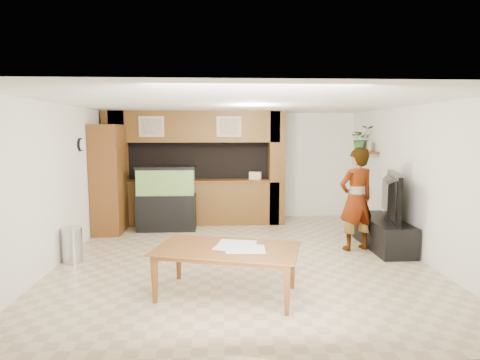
{
  "coord_description": "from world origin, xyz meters",
  "views": [
    {
      "loc": [
        -0.38,
        -6.69,
        2.16
      ],
      "look_at": [
        0.01,
        0.6,
        1.26
      ],
      "focal_mm": 30.0,
      "sensor_mm": 36.0,
      "label": 1
    }
  ],
  "objects": [
    {
      "name": "wall_left",
      "position": [
        -3.0,
        0.0,
        1.3
      ],
      "size": [
        0.0,
        6.5,
        6.5
      ],
      "primitive_type": "plane",
      "rotation": [
        1.57,
        0.0,
        1.57
      ],
      "color": "silver",
      "rests_on": "floor"
    },
    {
      "name": "potted_plant",
      "position": [
        2.82,
        2.16,
        1.99
      ],
      "size": [
        0.52,
        0.46,
        0.55
      ],
      "primitive_type": "imported",
      "rotation": [
        0.0,
        0.0,
        -0.06
      ],
      "color": "#295B24",
      "rests_on": "wall_shelf"
    },
    {
      "name": "microphone",
      "position": [
        2.14,
        0.15,
        1.91
      ],
      "size": [
        0.04,
        0.1,
        0.16
      ],
      "primitive_type": "cylinder",
      "rotation": [
        0.44,
        0.0,
        0.0
      ],
      "color": "black",
      "rests_on": "person"
    },
    {
      "name": "aquarium",
      "position": [
        -1.52,
        1.95,
        0.68
      ],
      "size": [
        1.26,
        0.47,
        1.4
      ],
      "rotation": [
        0.0,
        0.0,
        -0.0
      ],
      "color": "black",
      "rests_on": "floor"
    },
    {
      "name": "photo_frame",
      "position": [
        2.85,
        1.8,
        1.83
      ],
      "size": [
        0.05,
        0.17,
        0.22
      ],
      "primitive_type": "cube",
      "rotation": [
        0.0,
        0.0,
        -0.08
      ],
      "color": "tan",
      "rests_on": "wall_shelf"
    },
    {
      "name": "wall_shelf",
      "position": [
        2.85,
        1.95,
        1.7
      ],
      "size": [
        0.25,
        0.9,
        0.04
      ],
      "primitive_type": "cube",
      "color": "brown",
      "rests_on": "wall_right"
    },
    {
      "name": "person",
      "position": [
        2.09,
        0.31,
        0.93
      ],
      "size": [
        0.78,
        0.62,
        1.87
      ],
      "primitive_type": "imported",
      "rotation": [
        0.0,
        0.0,
        3.43
      ],
      "color": "tan",
      "rests_on": "floor"
    },
    {
      "name": "wall_back",
      "position": [
        0.0,
        3.25,
        1.3
      ],
      "size": [
        6.0,
        0.0,
        6.0
      ],
      "primitive_type": "plane",
      "rotation": [
        1.57,
        0.0,
        0.0
      ],
      "color": "silver",
      "rests_on": "floor"
    },
    {
      "name": "wall_right",
      "position": [
        3.0,
        0.0,
        1.3
      ],
      "size": [
        0.0,
        6.5,
        6.5
      ],
      "primitive_type": "plane",
      "rotation": [
        1.57,
        0.0,
        -1.57
      ],
      "color": "silver",
      "rests_on": "floor"
    },
    {
      "name": "newspaper_b",
      "position": [
        -0.04,
        -1.71,
        0.65
      ],
      "size": [
        0.52,
        0.39,
        0.01
      ],
      "primitive_type": "cube",
      "rotation": [
        0.0,
        0.0,
        -0.05
      ],
      "color": "silver",
      "rests_on": "dining_table"
    },
    {
      "name": "dining_table",
      "position": [
        -0.29,
        -1.66,
        0.32
      ],
      "size": [
        2.04,
        1.47,
        0.65
      ],
      "primitive_type": "imported",
      "rotation": [
        0.0,
        0.0,
        -0.26
      ],
      "color": "brown",
      "rests_on": "floor"
    },
    {
      "name": "partition",
      "position": [
        -0.95,
        2.64,
        1.31
      ],
      "size": [
        4.2,
        0.99,
        2.6
      ],
      "color": "brown",
      "rests_on": "floor"
    },
    {
      "name": "floor",
      "position": [
        0.0,
        0.0,
        0.0
      ],
      "size": [
        6.5,
        6.5,
        0.0
      ],
      "primitive_type": "plane",
      "color": "tan",
      "rests_on": "ground"
    },
    {
      "name": "wall_clock",
      "position": [
        -2.97,
        1.0,
        1.9
      ],
      "size": [
        0.05,
        0.25,
        0.25
      ],
      "color": "black",
      "rests_on": "wall_left"
    },
    {
      "name": "ceiling",
      "position": [
        0.0,
        0.0,
        2.6
      ],
      "size": [
        6.5,
        6.5,
        0.0
      ],
      "primitive_type": "plane",
      "color": "white",
      "rests_on": "wall_back"
    },
    {
      "name": "tv_stand",
      "position": [
        2.65,
        0.4,
        0.27
      ],
      "size": [
        0.59,
        1.62,
        0.54
      ],
      "primitive_type": "cube",
      "color": "black",
      "rests_on": "floor"
    },
    {
      "name": "pantry_cabinet",
      "position": [
        -2.7,
        1.85,
        1.14
      ],
      "size": [
        0.57,
        0.94,
        2.29
      ],
      "primitive_type": "cube",
      "color": "brown",
      "rests_on": "floor"
    },
    {
      "name": "newspaper_c",
      "position": [
        -0.14,
        -1.46,
        0.65
      ],
      "size": [
        0.56,
        0.46,
        0.01
      ],
      "primitive_type": "cube",
      "rotation": [
        0.0,
        0.0,
        -0.21
      ],
      "color": "silver",
      "rests_on": "dining_table"
    },
    {
      "name": "newspaper_a",
      "position": [
        -0.15,
        -1.62,
        0.65
      ],
      "size": [
        0.66,
        0.58,
        0.01
      ],
      "primitive_type": "cube",
      "rotation": [
        0.0,
        0.0,
        -0.4
      ],
      "color": "silver",
      "rests_on": "dining_table"
    },
    {
      "name": "counter_box",
      "position": [
        0.46,
        2.45,
        1.13
      ],
      "size": [
        0.3,
        0.24,
        0.18
      ],
      "primitive_type": "cube",
      "rotation": [
        0.0,
        0.0,
        -0.24
      ],
      "color": "tan",
      "rests_on": "partition"
    },
    {
      "name": "trash_can",
      "position": [
        -2.8,
        -0.15,
        0.29
      ],
      "size": [
        0.32,
        0.32,
        0.58
      ],
      "primitive_type": "cylinder",
      "color": "#B2B2B7",
      "rests_on": "floor"
    },
    {
      "name": "television",
      "position": [
        2.65,
        0.4,
        0.97
      ],
      "size": [
        0.61,
        1.49,
        0.86
      ],
      "primitive_type": "imported",
      "rotation": [
        0.0,
        0.0,
        1.28
      ],
      "color": "black",
      "rests_on": "tv_stand"
    }
  ]
}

